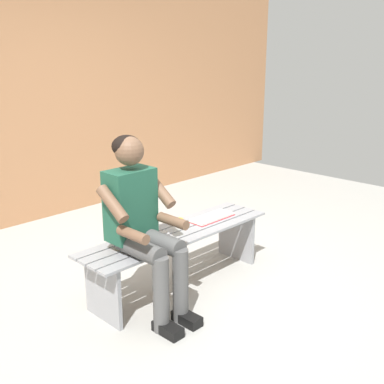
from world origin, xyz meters
name	(u,v)px	position (x,y,z in m)	size (l,w,h in m)	color
bench_near	(178,244)	(0.00, 0.00, 0.35)	(1.69, 0.45, 0.46)	gray
person_seated	(142,220)	(0.44, 0.10, 0.70)	(0.50, 0.69, 1.27)	#1E513D
apple	(180,222)	(-0.08, -0.06, 0.50)	(0.08, 0.08, 0.08)	gold
book_open	(212,217)	(-0.40, 0.00, 0.47)	(0.41, 0.16, 0.02)	white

